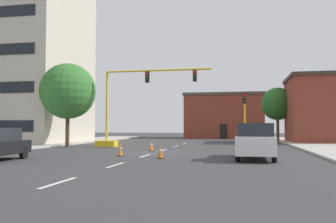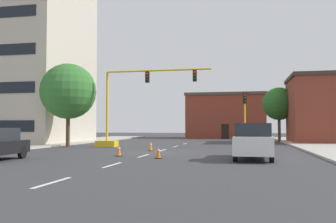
# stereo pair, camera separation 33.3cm
# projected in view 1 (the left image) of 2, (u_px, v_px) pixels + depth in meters

# --- Properties ---
(ground_plane) EXTENTS (160.00, 160.00, 0.00)m
(ground_plane) POSITION_uv_depth(u_px,v_px,m) (156.00, 152.00, 25.44)
(ground_plane) COLOR #38383A
(sidewalk_left) EXTENTS (6.00, 56.00, 0.14)m
(sidewalk_left) POSITION_uv_depth(u_px,v_px,m) (41.00, 144.00, 35.86)
(sidewalk_left) COLOR #B2ADA3
(sidewalk_left) RESTS_ON ground_plane
(sidewalk_right) EXTENTS (6.00, 56.00, 0.14)m
(sidewalk_right) POSITION_uv_depth(u_px,v_px,m) (332.00, 147.00, 30.72)
(sidewalk_right) COLOR #B2ADA3
(sidewalk_right) RESTS_ON ground_plane
(lane_stripe_seg_0) EXTENTS (0.16, 2.40, 0.01)m
(lane_stripe_seg_0) POSITION_uv_depth(u_px,v_px,m) (59.00, 183.00, 11.71)
(lane_stripe_seg_0) COLOR silver
(lane_stripe_seg_0) RESTS_ON ground_plane
(lane_stripe_seg_1) EXTENTS (0.16, 2.40, 0.01)m
(lane_stripe_seg_1) POSITION_uv_depth(u_px,v_px,m) (115.00, 165.00, 17.11)
(lane_stripe_seg_1) COLOR silver
(lane_stripe_seg_1) RESTS_ON ground_plane
(lane_stripe_seg_2) EXTENTS (0.16, 2.40, 0.01)m
(lane_stripe_seg_2) POSITION_uv_depth(u_px,v_px,m) (145.00, 156.00, 22.50)
(lane_stripe_seg_2) COLOR silver
(lane_stripe_seg_2) RESTS_ON ground_plane
(lane_stripe_seg_3) EXTENTS (0.16, 2.40, 0.01)m
(lane_stripe_seg_3) POSITION_uv_depth(u_px,v_px,m) (163.00, 150.00, 27.89)
(lane_stripe_seg_3) COLOR silver
(lane_stripe_seg_3) RESTS_ON ground_plane
(lane_stripe_seg_4) EXTENTS (0.16, 2.40, 0.01)m
(lane_stripe_seg_4) POSITION_uv_depth(u_px,v_px,m) (175.00, 146.00, 33.29)
(lane_stripe_seg_4) COLOR silver
(lane_stripe_seg_4) RESTS_ON ground_plane
(lane_stripe_seg_5) EXTENTS (0.16, 2.40, 0.01)m
(lane_stripe_seg_5) POSITION_uv_depth(u_px,v_px,m) (184.00, 144.00, 38.68)
(lane_stripe_seg_5) COLOR silver
(lane_stripe_seg_5) RESTS_ON ground_plane
(building_tall_left) EXTENTS (13.27, 12.61, 18.99)m
(building_tall_left) POSITION_uv_depth(u_px,v_px,m) (22.00, 60.00, 41.85)
(building_tall_left) COLOR beige
(building_tall_left) RESTS_ON ground_plane
(building_brick_center) EXTENTS (12.20, 8.52, 6.95)m
(building_brick_center) POSITION_uv_depth(u_px,v_px,m) (224.00, 116.00, 57.81)
(building_brick_center) COLOR brown
(building_brick_center) RESTS_ON ground_plane
(traffic_signal_gantry) EXTENTS (10.28, 1.20, 6.83)m
(traffic_signal_gantry) POSITION_uv_depth(u_px,v_px,m) (121.00, 121.00, 32.41)
(traffic_signal_gantry) COLOR yellow
(traffic_signal_gantry) RESTS_ON ground_plane
(traffic_light_pole_right) EXTENTS (0.32, 0.47, 4.80)m
(traffic_light_pole_right) POSITION_uv_depth(u_px,v_px,m) (245.00, 107.00, 32.21)
(traffic_light_pole_right) COLOR yellow
(traffic_light_pole_right) RESTS_ON ground_plane
(tree_left_near) EXTENTS (5.11, 5.11, 7.62)m
(tree_left_near) POSITION_uv_depth(u_px,v_px,m) (68.00, 91.00, 33.38)
(tree_left_near) COLOR #4C3823
(tree_left_near) RESTS_ON ground_plane
(tree_right_far) EXTENTS (3.98, 3.98, 6.59)m
(tree_right_far) POSITION_uv_depth(u_px,v_px,m) (278.00, 104.00, 44.38)
(tree_right_far) COLOR brown
(tree_right_far) RESTS_ON ground_plane
(pickup_truck_white) EXTENTS (2.18, 5.46, 1.99)m
(pickup_truck_white) POSITION_uv_depth(u_px,v_px,m) (255.00, 142.00, 20.27)
(pickup_truck_white) COLOR white
(pickup_truck_white) RESTS_ON ground_plane
(traffic_cone_roadside_a) EXTENTS (0.36, 0.36, 0.75)m
(traffic_cone_roadside_a) POSITION_uv_depth(u_px,v_px,m) (120.00, 150.00, 22.18)
(traffic_cone_roadside_a) COLOR black
(traffic_cone_roadside_a) RESTS_ON ground_plane
(traffic_cone_roadside_b) EXTENTS (0.36, 0.36, 0.77)m
(traffic_cone_roadside_b) POSITION_uv_depth(u_px,v_px,m) (151.00, 146.00, 27.05)
(traffic_cone_roadside_b) COLOR black
(traffic_cone_roadside_b) RESTS_ON ground_plane
(traffic_cone_roadside_c) EXTENTS (0.36, 0.36, 0.72)m
(traffic_cone_roadside_c) POSITION_uv_depth(u_px,v_px,m) (160.00, 152.00, 20.59)
(traffic_cone_roadside_c) COLOR black
(traffic_cone_roadside_c) RESTS_ON ground_plane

